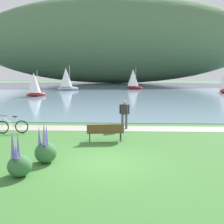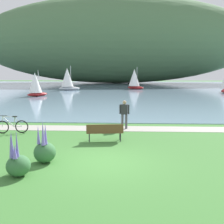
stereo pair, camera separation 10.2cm
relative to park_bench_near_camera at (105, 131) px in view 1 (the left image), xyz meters
name	(u,v)px [view 1 (the left image)]	position (x,y,z in m)	size (l,w,h in m)	color
ground_plane	(104,162)	(0.15, -3.01, -0.52)	(200.00, 200.00, 0.00)	#3D7533
bay_water	(119,88)	(0.15, 44.54, -0.50)	(180.00, 80.00, 0.04)	#7A99B2
distant_hillside	(113,41)	(-2.01, 69.33, 12.44)	(86.73, 28.00, 25.84)	#4C7047
shoreline_path	(111,128)	(0.15, 2.94, -0.52)	(60.00, 1.50, 0.01)	#A39E93
park_bench_near_camera	(105,131)	(0.00, 0.00, 0.00)	(1.84, 0.68, 0.88)	brown
bicycle_leaning_near_bench	(12,126)	(-5.30, 1.49, -0.12)	(1.76, 0.33, 1.01)	black
person_at_shoreline	(124,113)	(0.95, 2.96, 0.46)	(0.60, 0.29, 1.71)	#4C4C51
echium_bush_closest_to_camera	(46,151)	(-2.03, -3.14, -0.06)	(0.82, 0.82, 1.64)	#386B3D
echium_bush_beside_closest	(19,163)	(-2.51, -4.46, -0.08)	(0.78, 0.78, 1.55)	#386B3D
sailboat_nearest_to_shore	(133,79)	(2.96, 39.75, 1.55)	(3.60, 3.22, 4.32)	#B22323
sailboat_toward_hillside	(66,79)	(-9.70, 36.25, 1.65)	(3.94, 2.48, 4.54)	white
sailboat_far_off	(34,84)	(-11.39, 23.34, 1.22)	(2.83, 2.94, 3.62)	#B22323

